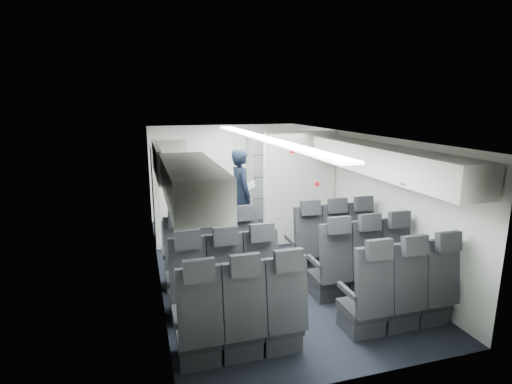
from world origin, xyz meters
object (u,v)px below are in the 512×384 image
boarding_door (156,195)px  carry_on_bag (179,163)px  seat_row_rear (325,309)px  flight_attendant (241,194)px  seat_row_mid (295,276)px  galley_unit (267,177)px  seat_row_front (273,252)px

boarding_door → carry_on_bag: size_ratio=4.23×
boarding_door → seat_row_rear: bearing=-67.1°
seat_row_rear → flight_attendant: 3.74m
seat_row_mid → carry_on_bag: 2.22m
seat_row_rear → galley_unit: size_ratio=1.75×
seat_row_rear → carry_on_bag: size_ratio=7.57×
seat_row_front → carry_on_bag: carry_on_bag is taller
flight_attendant → carry_on_bag: size_ratio=4.07×
seat_row_rear → boarding_door: bearing=112.9°
seat_row_front → galley_unit: 3.43m
flight_attendant → carry_on_bag: bearing=136.7°
seat_row_mid → carry_on_bag: (-1.36, 1.04, 1.42)m
seat_row_front → flight_attendant: flight_attendant is taller
boarding_door → seat_row_mid: bearing=-61.2°
boarding_door → seat_row_front: bearing=-51.8°
seat_row_mid → carry_on_bag: size_ratio=7.57×
carry_on_bag → seat_row_mid: bearing=-45.9°
galley_unit → flight_attendant: (-0.97, -1.35, -0.06)m
boarding_door → carry_on_bag: 2.15m
galley_unit → boarding_door: galley_unit is taller
seat_row_rear → flight_attendant: (-0.02, 3.70, 0.49)m
seat_row_rear → flight_attendant: flight_attendant is taller
seat_row_mid → flight_attendant: 2.85m
seat_row_front → seat_row_rear: bearing=-90.0°
seat_row_mid → seat_row_rear: (0.00, -0.90, 0.00)m
seat_row_mid → galley_unit: bearing=77.1°
seat_row_rear → boarding_door: 4.25m
boarding_door → flight_attendant: (1.62, -0.18, -0.06)m
seat_row_mid → seat_row_rear: 0.90m
seat_row_front → carry_on_bag: size_ratio=7.57×
seat_row_mid → galley_unit: 4.30m
flight_attendant → seat_row_mid: bearing=174.3°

